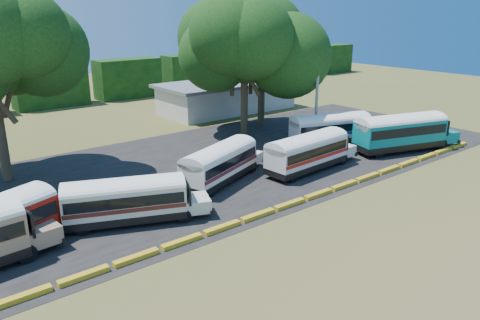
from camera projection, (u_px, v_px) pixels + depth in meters
ground at (284, 216)px, 31.72m from camera, size 160.00×160.00×0.00m
asphalt_strip at (198, 168)px, 41.21m from camera, size 64.00×24.00×0.02m
curb at (274, 210)px, 32.41m from camera, size 53.70×0.45×0.30m
terminal_building at (227, 96)px, 64.07m from camera, size 19.00×9.00×4.00m
treeline_backdrop at (50, 86)px, 66.41m from camera, size 130.00×4.00×6.00m
bus_cream_west at (128, 198)px, 30.21m from camera, size 9.58×5.76×3.10m
bus_cream_east at (221, 161)px, 37.40m from camera, size 9.84×5.71×3.17m
bus_white_red at (309, 150)px, 40.14m from camera, size 10.12×3.12×3.28m
bus_white_blue at (332, 127)px, 47.89m from camera, size 10.24×5.66×3.29m
bus_teal at (402, 130)px, 45.69m from camera, size 11.54×5.95×3.69m
tree_center at (244, 42)px, 49.41m from camera, size 11.84×11.84×14.44m
tree_east at (262, 50)px, 53.83m from camera, size 8.58×8.58×12.13m
utility_pole at (317, 99)px, 48.18m from camera, size 1.60×0.30×8.84m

